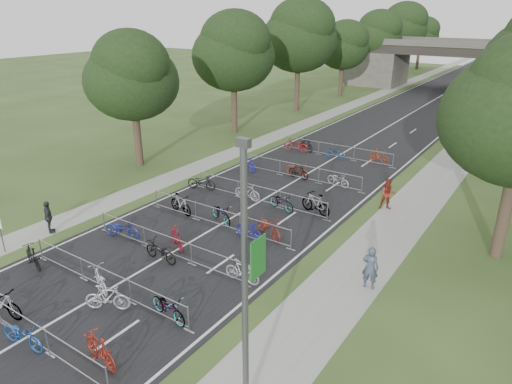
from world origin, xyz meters
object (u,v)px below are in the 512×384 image
(bike_2, at_px, (23,335))
(park_sign, at_px, (0,228))
(bike_1, at_px, (2,303))
(overpass_bridge, at_px, (454,65))
(pedestrian_c, at_px, (49,217))
(pedestrian_a, at_px, (370,268))
(pedestrian_b, at_px, (388,194))
(lamppost, at_px, (246,284))

(bike_2, bearing_deg, park_sign, 58.68)
(bike_1, xyz_separation_m, bike_2, (2.26, -0.51, -0.11))
(bike_1, bearing_deg, overpass_bridge, -12.14)
(bike_2, distance_m, pedestrian_c, 9.21)
(pedestrian_a, relative_size, pedestrian_b, 1.03)
(pedestrian_a, height_order, pedestrian_b, pedestrian_a)
(bike_1, relative_size, pedestrian_a, 1.08)
(lamppost, height_order, pedestrian_c, lamppost)
(overpass_bridge, relative_size, pedestrian_a, 16.21)
(park_sign, relative_size, bike_2, 0.93)
(bike_1, bearing_deg, bike_2, -113.27)
(lamppost, distance_m, pedestrian_b, 16.84)
(lamppost, relative_size, park_sign, 4.50)
(lamppost, bearing_deg, pedestrian_c, 167.06)
(pedestrian_b, bearing_deg, overpass_bridge, 69.25)
(lamppost, bearing_deg, park_sign, 176.22)
(bike_1, relative_size, pedestrian_b, 1.12)
(pedestrian_a, relative_size, pedestrian_c, 1.08)
(bike_1, bearing_deg, pedestrian_c, 33.09)
(park_sign, xyz_separation_m, bike_2, (7.21, -3.23, -0.75))
(pedestrian_b, bearing_deg, pedestrian_c, -165.45)
(bike_2, bearing_deg, bike_1, 70.06)
(lamppost, relative_size, bike_2, 4.17)
(bike_1, distance_m, pedestrian_a, 14.56)
(bike_2, bearing_deg, overpass_bridge, -6.81)
(overpass_bridge, bearing_deg, pedestrian_c, -96.52)
(bike_2, height_order, pedestrian_c, pedestrian_c)
(park_sign, height_order, pedestrian_b, pedestrian_b)
(park_sign, bearing_deg, pedestrian_a, 24.00)
(lamppost, bearing_deg, overpass_bridge, 97.53)
(lamppost, bearing_deg, bike_2, -164.25)
(bike_1, bearing_deg, pedestrian_b, -35.98)
(bike_1, distance_m, pedestrian_b, 20.11)
(pedestrian_c, bearing_deg, pedestrian_a, -133.51)
(park_sign, height_order, bike_2, park_sign)
(bike_1, xyz_separation_m, pedestrian_c, (-4.95, 5.20, 0.26))
(park_sign, bearing_deg, pedestrian_b, 48.61)
(park_sign, bearing_deg, overpass_bridge, 83.74)
(bike_1, distance_m, bike_2, 2.32)
(overpass_bridge, xyz_separation_m, bike_2, (0.41, -65.23, -3.02))
(overpass_bridge, bearing_deg, lamppost, -82.47)
(lamppost, xyz_separation_m, pedestrian_c, (-15.13, 3.48, -3.39))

